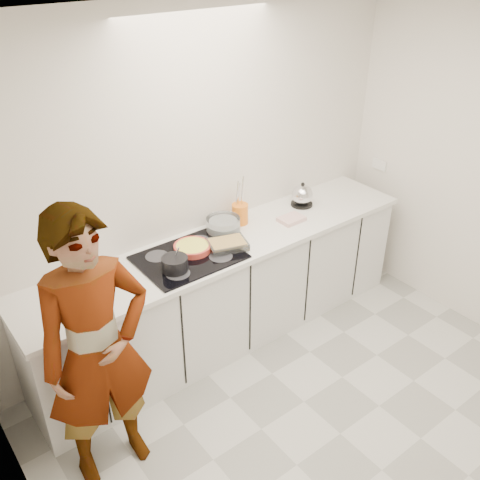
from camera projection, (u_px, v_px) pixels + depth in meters
floor at (340, 434)px, 3.61m from camera, size 3.60×3.20×0.00m
ceiling at (398, 24)px, 2.30m from camera, size 3.60×3.20×0.00m
wall_back at (201, 181)px, 4.05m from camera, size 3.60×0.00×2.60m
wall_left at (41, 438)px, 2.01m from camera, size 0.00×3.20×2.60m
base_cabinets at (227, 293)px, 4.27m from camera, size 3.20×0.58×0.87m
countertop at (227, 244)px, 4.04m from camera, size 3.24×0.64×0.04m
hob at (189, 257)px, 3.83m from camera, size 0.72×0.54×0.01m
tart_dish at (192, 247)px, 3.88m from camera, size 0.33×0.33×0.04m
saucepan at (175, 264)px, 3.64m from camera, size 0.23×0.23×0.17m
baking_dish at (227, 244)px, 3.91m from camera, size 0.33×0.28×0.05m
mixing_bowl at (223, 226)px, 4.12m from camera, size 0.32×0.32×0.12m
tea_towel at (291, 219)px, 4.30m from camera, size 0.20×0.15×0.03m
kettle at (302, 196)px, 4.51m from camera, size 0.22×0.22×0.21m
utensil_crock at (240, 214)px, 4.24m from camera, size 0.17×0.17×0.16m
cook at (97, 352)px, 2.99m from camera, size 0.67×0.45×1.80m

